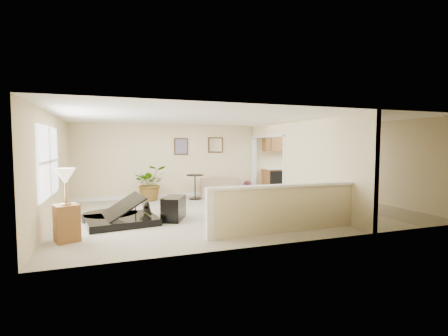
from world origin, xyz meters
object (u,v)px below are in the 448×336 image
object	(u,v)px
palm_plant	(151,183)
lamp_stand	(66,211)
piano	(119,197)
piano_bench	(174,208)
loveseat	(221,188)
accent_table	(195,183)
small_plant	(247,191)

from	to	relation	value
palm_plant	lamp_stand	size ratio (longest dim) A/B	0.84
piano	piano_bench	distance (m)	1.29
loveseat	lamp_stand	world-z (taller)	lamp_stand
piano_bench	lamp_stand	distance (m)	2.48
loveseat	accent_table	xyz separation A→B (m)	(-0.98, -0.18, 0.22)
piano_bench	lamp_stand	size ratio (longest dim) A/B	0.61
small_plant	lamp_stand	bearing A→B (deg)	-145.64
palm_plant	piano_bench	bearing A→B (deg)	-86.17
piano_bench	palm_plant	bearing A→B (deg)	93.83
palm_plant	lamp_stand	distance (m)	4.55
small_plant	piano	bearing A→B (deg)	-151.32
accent_table	small_plant	distance (m)	1.80
small_plant	lamp_stand	size ratio (longest dim) A/B	0.43
piano	palm_plant	bearing A→B (deg)	60.92
loveseat	piano_bench	bearing A→B (deg)	-117.54
accent_table	small_plant	world-z (taller)	accent_table
palm_plant	lamp_stand	world-z (taller)	lamp_stand
loveseat	small_plant	bearing A→B (deg)	-22.37
accent_table	lamp_stand	xyz separation A→B (m)	(-3.42, -3.83, 0.05)
piano	small_plant	distance (m)	4.81
palm_plant	lamp_stand	bearing A→B (deg)	-116.14
piano_bench	loveseat	distance (m)	3.65
accent_table	loveseat	bearing A→B (deg)	10.57
lamp_stand	loveseat	bearing A→B (deg)	42.36
piano_bench	loveseat	xyz separation A→B (m)	(2.20, 2.92, 0.03)
piano	small_plant	size ratio (longest dim) A/B	3.39
piano_bench	lamp_stand	xyz separation A→B (m)	(-2.20, -1.09, 0.30)
piano_bench	small_plant	xyz separation A→B (m)	(2.97, 2.44, -0.03)
piano	loveseat	bearing A→B (deg)	29.98
piano_bench	small_plant	world-z (taller)	small_plant
accent_table	palm_plant	size ratio (longest dim) A/B	0.72
small_plant	lamp_stand	world-z (taller)	lamp_stand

